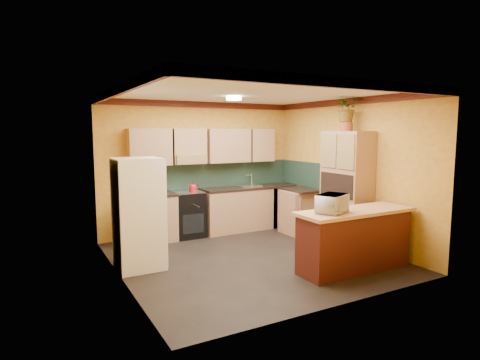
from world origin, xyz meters
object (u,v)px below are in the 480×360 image
at_px(breakfast_bar, 354,242).
at_px(fridge, 138,214).
at_px(stove, 188,214).
at_px(microwave, 332,203).
at_px(base_cabinets_back, 216,212).
at_px(pantry, 346,190).

bearing_deg(breakfast_bar, fridge, 149.71).
height_order(stove, fridge, fridge).
relative_size(breakfast_bar, microwave, 3.72).
bearing_deg(base_cabinets_back, pantry, -51.30).
relative_size(fridge, breakfast_bar, 0.94).
bearing_deg(microwave, fridge, 119.65).
distance_m(fridge, pantry, 3.66).
relative_size(base_cabinets_back, breakfast_bar, 2.03).
relative_size(fridge, microwave, 3.51).
distance_m(stove, fridge, 1.97).
relative_size(stove, microwave, 1.88).
bearing_deg(fridge, stove, 46.14).
bearing_deg(pantry, microwave, -140.64).
bearing_deg(stove, pantry, -42.08).
distance_m(fridge, breakfast_bar, 3.30).
xyz_separation_m(breakfast_bar, microwave, (-0.46, 0.00, 0.62)).
bearing_deg(base_cabinets_back, microwave, -82.34).
xyz_separation_m(base_cabinets_back, fridge, (-1.96, -1.39, 0.41)).
bearing_deg(stove, fridge, -133.86).
bearing_deg(fridge, pantry, -10.20).
bearing_deg(pantry, fridge, 169.80).
bearing_deg(fridge, breakfast_bar, -30.29).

